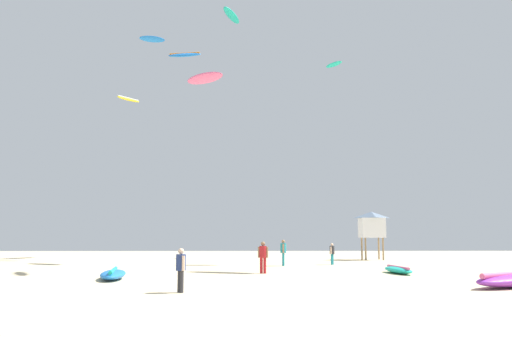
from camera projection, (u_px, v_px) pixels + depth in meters
name	position (u px, v px, depth m)	size (l,w,h in m)	color
ground_plane	(271.00, 314.00, 14.08)	(120.00, 120.00, 0.00)	beige
person_foreground	(181.00, 267.00, 19.56)	(0.36, 0.47, 1.60)	#2D2D33
person_midground	(332.00, 252.00, 38.50)	(0.35, 0.45, 1.54)	teal
person_left	(283.00, 251.00, 37.04)	(0.40, 0.59, 1.79)	teal
person_right	(263.00, 255.00, 29.52)	(0.56, 0.39, 1.74)	#B21E23
kite_grounded_mid	(398.00, 270.00, 29.35)	(1.23, 3.52, 0.43)	#19B29E
kite_grounded_far	(113.00, 274.00, 25.53)	(1.87, 4.30, 0.51)	blue
lifeguard_tower	(372.00, 224.00, 46.66)	(2.30, 2.30, 4.15)	#8C704C
kite_aloft_3	(152.00, 39.00, 53.17)	(2.60, 1.30, 0.64)	blue
kite_aloft_5	(205.00, 78.00, 43.52)	(3.65, 3.19, 0.87)	#E5598C
kite_aloft_6	(231.00, 15.00, 57.22)	(2.39, 4.65, 0.82)	#19B29E
kite_aloft_7	(185.00, 55.00, 50.27)	(3.26, 1.43, 0.75)	blue
kite_aloft_8	(334.00, 64.00, 54.08)	(1.80, 2.34, 0.37)	#19B29E
kite_aloft_9	(128.00, 99.00, 54.82)	(2.39, 2.68, 0.49)	yellow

